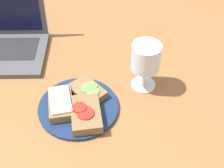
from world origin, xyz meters
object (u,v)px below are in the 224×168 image
at_px(sandwich_with_cucumber, 87,92).
at_px(wine_glass, 146,59).
at_px(sandwich_with_cheese, 61,103).
at_px(sandwich_with_tomato, 86,114).
at_px(plate, 78,107).

bearing_deg(sandwich_with_cucumber, wine_glass, 16.09).
bearing_deg(sandwich_with_cucumber, sandwich_with_cheese, -148.12).
bearing_deg(sandwich_with_cheese, sandwich_with_tomato, -28.16).
relative_size(plate, sandwich_with_tomato, 1.72).
height_order(plate, sandwich_with_cucumber, sandwich_with_cucumber).
xyz_separation_m(plate, sandwich_with_cheese, (-0.05, -0.00, 0.02)).
relative_size(plate, wine_glass, 1.50).
xyz_separation_m(sandwich_with_tomato, sandwich_with_cucumber, (-0.00, 0.08, -0.00)).
distance_m(sandwich_with_cheese, sandwich_with_cucumber, 0.08).
distance_m(plate, sandwich_with_cucumber, 0.05).
bearing_deg(wine_glass, sandwich_with_tomato, -141.83).
height_order(sandwich_with_tomato, sandwich_with_cucumber, sandwich_with_tomato).
xyz_separation_m(plate, sandwich_with_tomato, (0.02, -0.04, 0.02)).
bearing_deg(sandwich_with_cucumber, plate, -118.68).
height_order(sandwich_with_cheese, wine_glass, wine_glass).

